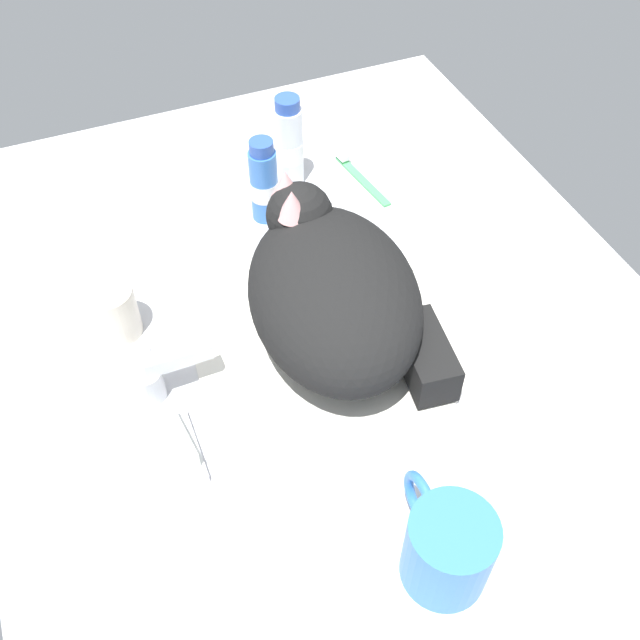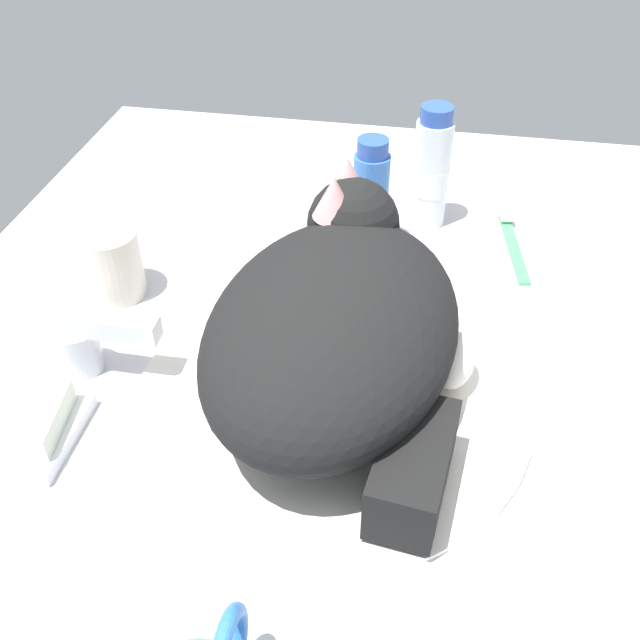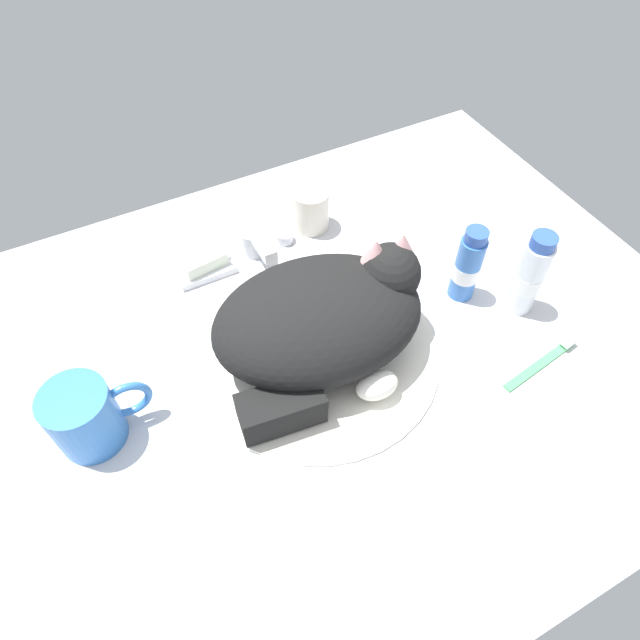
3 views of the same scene
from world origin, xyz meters
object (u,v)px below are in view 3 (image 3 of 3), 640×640
(soap_bar, at_px, (202,259))
(toothpaste_bottle, at_px, (467,266))
(faucet, at_px, (255,244))
(cat, at_px, (324,319))
(toothbrush, at_px, (545,360))
(coffee_mug, at_px, (86,417))
(mouthwash_bottle, at_px, (529,276))
(rinse_cup, at_px, (311,209))

(soap_bar, bearing_deg, toothpaste_bottle, -34.53)
(faucet, relative_size, cat, 0.45)
(faucet, bearing_deg, toothbrush, -53.99)
(coffee_mug, distance_m, toothpaste_bottle, 0.55)
(faucet, distance_m, soap_bar, 0.09)
(faucet, height_order, coffee_mug, coffee_mug)
(toothpaste_bottle, bearing_deg, cat, -178.97)
(coffee_mug, relative_size, mouthwash_bottle, 0.90)
(faucet, distance_m, toothpaste_bottle, 0.32)
(coffee_mug, bearing_deg, rinse_cup, 28.32)
(cat, relative_size, soap_bar, 4.48)
(coffee_mug, xyz_separation_m, rinse_cup, (0.41, 0.22, -0.01))
(faucet, distance_m, cat, 0.22)
(toothbrush, bearing_deg, coffee_mug, 163.14)
(coffee_mug, height_order, rinse_cup, coffee_mug)
(rinse_cup, height_order, toothpaste_bottle, toothpaste_bottle)
(faucet, height_order, mouthwash_bottle, mouthwash_bottle)
(cat, relative_size, toothbrush, 2.28)
(toothbrush, bearing_deg, mouthwash_bottle, 71.50)
(cat, xyz_separation_m, rinse_cup, (0.10, 0.24, -0.04))
(toothpaste_bottle, height_order, toothbrush, toothpaste_bottle)
(soap_bar, distance_m, mouthwash_bottle, 0.48)
(toothbrush, bearing_deg, toothpaste_bottle, 99.96)
(toothpaste_bottle, bearing_deg, toothbrush, -80.04)
(faucet, bearing_deg, toothpaste_bottle, -41.40)
(rinse_cup, bearing_deg, soap_bar, -176.30)
(mouthwash_bottle, bearing_deg, faucet, 137.87)
(faucet, bearing_deg, soap_bar, 172.09)
(faucet, bearing_deg, rinse_cup, 12.57)
(faucet, height_order, rinse_cup, rinse_cup)
(rinse_cup, height_order, soap_bar, rinse_cup)
(mouthwash_bottle, xyz_separation_m, toothbrush, (-0.03, -0.10, -0.06))
(cat, bearing_deg, soap_bar, 111.89)
(cat, xyz_separation_m, toothbrush, (0.26, -0.15, -0.07))
(coffee_mug, relative_size, soap_bar, 1.83)
(soap_bar, bearing_deg, cat, -68.11)
(coffee_mug, bearing_deg, cat, -3.69)
(cat, height_order, toothbrush, cat)
(soap_bar, bearing_deg, faucet, -7.91)
(coffee_mug, xyz_separation_m, soap_bar, (0.22, 0.21, -0.02))
(toothbrush, bearing_deg, faucet, 126.01)
(rinse_cup, distance_m, toothbrush, 0.43)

